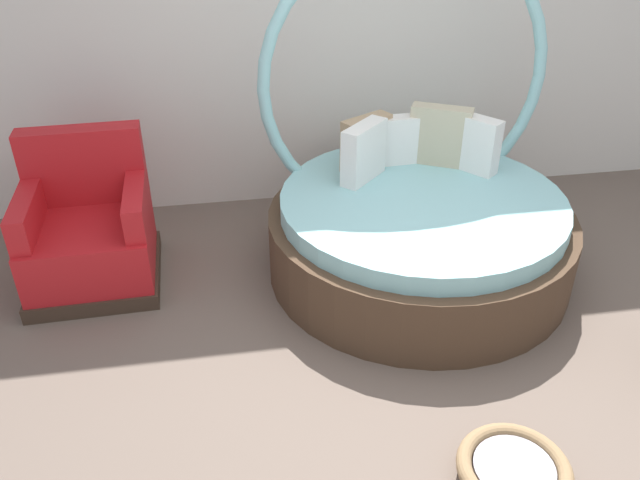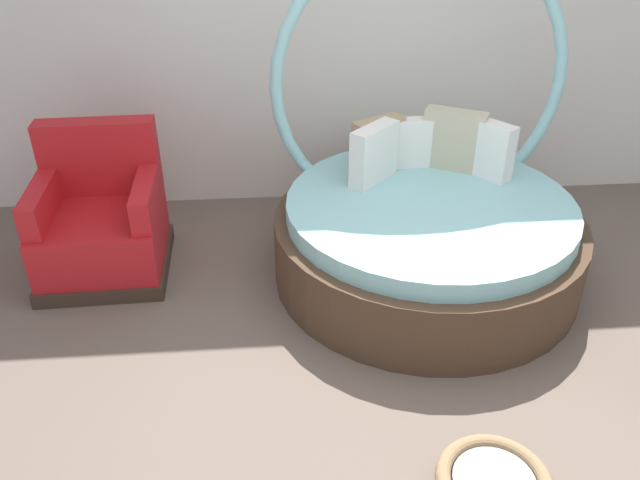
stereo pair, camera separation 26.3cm
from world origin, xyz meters
TOP-DOWN VIEW (x-y plane):
  - ground_plane at (0.00, 0.00)m, footprint 8.00×8.00m
  - round_daybed at (0.23, 1.12)m, footprint 1.96×1.96m
  - red_armchair at (-1.86, 1.32)m, footprint 0.82×0.82m
  - pet_basket at (0.16, -0.68)m, footprint 0.51×0.51m

SIDE VIEW (x-z plane):
  - ground_plane at x=0.00m, z-range -0.02..0.00m
  - pet_basket at x=0.16m, z-range 0.01..0.14m
  - red_armchair at x=-1.86m, z-range -0.14..0.80m
  - round_daybed at x=0.23m, z-range -0.65..1.43m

